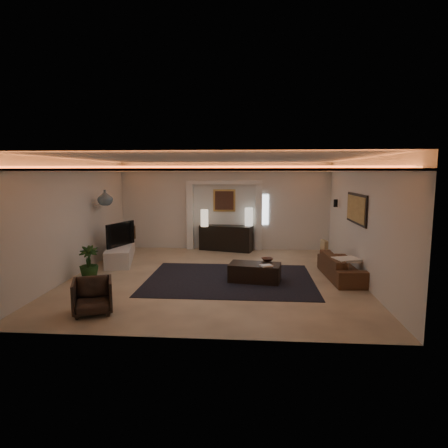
# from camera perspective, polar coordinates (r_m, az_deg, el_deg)

# --- Properties ---
(floor) EXTENTS (7.00, 7.00, 0.00)m
(floor) POSITION_cam_1_polar(r_m,az_deg,el_deg) (9.43, -1.49, -8.03)
(floor) COLOR #C9B38F
(floor) RESTS_ON ground
(ceiling) EXTENTS (7.00, 7.00, 0.00)m
(ceiling) POSITION_cam_1_polar(r_m,az_deg,el_deg) (9.08, -1.56, 9.86)
(ceiling) COLOR white
(ceiling) RESTS_ON ground
(wall_back) EXTENTS (7.00, 0.00, 7.00)m
(wall_back) POSITION_cam_1_polar(r_m,az_deg,el_deg) (12.61, 0.05, 2.70)
(wall_back) COLOR silver
(wall_back) RESTS_ON ground
(wall_front) EXTENTS (7.00, 0.00, 7.00)m
(wall_front) POSITION_cam_1_polar(r_m,az_deg,el_deg) (5.71, -5.01, -3.58)
(wall_front) COLOR silver
(wall_front) RESTS_ON ground
(wall_left) EXTENTS (0.00, 7.00, 7.00)m
(wall_left) POSITION_cam_1_polar(r_m,az_deg,el_deg) (10.11, -21.68, 0.87)
(wall_left) COLOR silver
(wall_left) RESTS_ON ground
(wall_right) EXTENTS (0.00, 7.00, 7.00)m
(wall_right) POSITION_cam_1_polar(r_m,az_deg,el_deg) (9.46, 20.08, 0.51)
(wall_right) COLOR silver
(wall_right) RESTS_ON ground
(cove_soffit) EXTENTS (7.00, 7.00, 0.04)m
(cove_soffit) POSITION_cam_1_polar(r_m,az_deg,el_deg) (9.07, -1.55, 8.10)
(cove_soffit) COLOR silver
(cove_soffit) RESTS_ON ceiling
(daylight_slit) EXTENTS (0.25, 0.03, 1.00)m
(daylight_slit) POSITION_cam_1_polar(r_m,az_deg,el_deg) (12.57, 6.20, 2.18)
(daylight_slit) COLOR white
(daylight_slit) RESTS_ON wall_back
(area_rug) EXTENTS (4.00, 3.00, 0.01)m
(area_rug) POSITION_cam_1_polar(r_m,az_deg,el_deg) (9.21, 0.89, -8.39)
(area_rug) COLOR black
(area_rug) RESTS_ON ground
(pilaster_left) EXTENTS (0.22, 0.20, 2.20)m
(pilaster_left) POSITION_cam_1_polar(r_m,az_deg,el_deg) (12.68, -5.17, 1.11)
(pilaster_left) COLOR silver
(pilaster_left) RESTS_ON ground
(pilaster_right) EXTENTS (0.22, 0.20, 2.20)m
(pilaster_right) POSITION_cam_1_polar(r_m,az_deg,el_deg) (12.52, 5.28, 1.02)
(pilaster_right) COLOR silver
(pilaster_right) RESTS_ON ground
(alcove_header) EXTENTS (2.52, 0.20, 0.12)m
(alcove_header) POSITION_cam_1_polar(r_m,az_deg,el_deg) (12.46, 0.02, 6.32)
(alcove_header) COLOR silver
(alcove_header) RESTS_ON wall_back
(painting_frame) EXTENTS (0.74, 0.04, 0.74)m
(painting_frame) POSITION_cam_1_polar(r_m,az_deg,el_deg) (12.56, 0.04, 3.60)
(painting_frame) COLOR tan
(painting_frame) RESTS_ON wall_back
(painting_canvas) EXTENTS (0.62, 0.02, 0.62)m
(painting_canvas) POSITION_cam_1_polar(r_m,az_deg,el_deg) (12.54, 0.04, 3.59)
(painting_canvas) COLOR #4C2D1E
(painting_canvas) RESTS_ON wall_back
(art_panel_frame) EXTENTS (0.04, 1.64, 0.74)m
(art_panel_frame) POSITION_cam_1_polar(r_m,az_deg,el_deg) (9.71, 19.50, 2.20)
(art_panel_frame) COLOR black
(art_panel_frame) RESTS_ON wall_right
(art_panel_gold) EXTENTS (0.02, 1.50, 0.62)m
(art_panel_gold) POSITION_cam_1_polar(r_m,az_deg,el_deg) (9.71, 19.35, 2.20)
(art_panel_gold) COLOR tan
(art_panel_gold) RESTS_ON wall_right
(wall_sconce) EXTENTS (0.12, 0.12, 0.22)m
(wall_sconce) POSITION_cam_1_polar(r_m,az_deg,el_deg) (11.53, 16.59, 3.04)
(wall_sconce) COLOR black
(wall_sconce) RESTS_ON wall_right
(wall_niche) EXTENTS (0.10, 0.55, 0.04)m
(wall_niche) POSITION_cam_1_polar(r_m,az_deg,el_deg) (11.33, -18.39, 2.74)
(wall_niche) COLOR silver
(wall_niche) RESTS_ON wall_left
(console) EXTENTS (1.82, 0.96, 0.87)m
(console) POSITION_cam_1_polar(r_m,az_deg,el_deg) (12.50, 0.33, -2.21)
(console) COLOR black
(console) RESTS_ON ground
(lamp_left) EXTENTS (0.29, 0.29, 0.55)m
(lamp_left) POSITION_cam_1_polar(r_m,az_deg,el_deg) (12.19, -2.98, 0.81)
(lamp_left) COLOR #F9E4BE
(lamp_left) RESTS_ON console
(lamp_right) EXTENTS (0.33, 0.33, 0.59)m
(lamp_right) POSITION_cam_1_polar(r_m,az_deg,el_deg) (12.37, 3.79, 0.90)
(lamp_right) COLOR silver
(lamp_right) RESTS_ON console
(media_ledge) EXTENTS (1.29, 2.73, 0.50)m
(media_ledge) POSITION_cam_1_polar(r_m,az_deg,el_deg) (11.62, -15.35, -4.13)
(media_ledge) COLOR silver
(media_ledge) RESTS_ON ground
(tv) EXTENTS (1.18, 0.53, 0.68)m
(tv) POSITION_cam_1_polar(r_m,az_deg,el_deg) (11.27, -15.89, -1.58)
(tv) COLOR black
(tv) RESTS_ON media_ledge
(figurine) EXTENTS (0.20, 0.20, 0.42)m
(figurine) POSITION_cam_1_polar(r_m,az_deg,el_deg) (12.35, -13.63, -1.42)
(figurine) COLOR #352818
(figurine) RESTS_ON media_ledge
(ginger_jar) EXTENTS (0.47, 0.47, 0.43)m
(ginger_jar) POSITION_cam_1_polar(r_m,az_deg,el_deg) (10.94, -17.61, 3.84)
(ginger_jar) COLOR #3D4854
(ginger_jar) RESTS_ON wall_niche
(plant) EXTENTS (0.57, 0.57, 0.81)m
(plant) POSITION_cam_1_polar(r_m,az_deg,el_deg) (9.72, -19.85, -5.56)
(plant) COLOR black
(plant) RESTS_ON ground
(sofa) EXTENTS (2.02, 0.90, 0.58)m
(sofa) POSITION_cam_1_polar(r_m,az_deg,el_deg) (9.69, 17.57, -6.21)
(sofa) COLOR #3B2414
(sofa) RESTS_ON ground
(throw_blanket) EXTENTS (0.68, 0.62, 0.06)m
(throw_blanket) POSITION_cam_1_polar(r_m,az_deg,el_deg) (9.31, 18.11, -5.14)
(throw_blanket) COLOR beige
(throw_blanket) RESTS_ON sofa
(throw_pillow) EXTENTS (0.15, 0.35, 0.34)m
(throw_pillow) POSITION_cam_1_polar(r_m,az_deg,el_deg) (10.76, 14.96, -3.30)
(throw_pillow) COLOR tan
(throw_pillow) RESTS_ON sofa
(coffee_table) EXTENTS (1.28, 0.83, 0.45)m
(coffee_table) POSITION_cam_1_polar(r_m,az_deg,el_deg) (9.04, 4.69, -7.41)
(coffee_table) COLOR black
(coffee_table) RESTS_ON ground
(bowl) EXTENTS (0.36, 0.36, 0.07)m
(bowl) POSITION_cam_1_polar(r_m,az_deg,el_deg) (9.31, 6.57, -5.48)
(bowl) COLOR #42271E
(bowl) RESTS_ON coffee_table
(magazine) EXTENTS (0.32, 0.28, 0.03)m
(magazine) POSITION_cam_1_polar(r_m,az_deg,el_deg) (8.78, 6.42, -6.41)
(magazine) COLOR white
(magazine) RESTS_ON coffee_table
(armchair) EXTENTS (0.90, 0.91, 0.64)m
(armchair) POSITION_cam_1_polar(r_m,az_deg,el_deg) (7.43, -19.32, -10.30)
(armchair) COLOR black
(armchair) RESTS_ON ground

